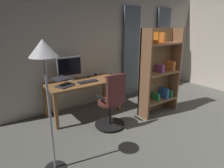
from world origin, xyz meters
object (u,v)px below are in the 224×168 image
(computer_keyboard, at_px, (88,82))
(computer_mouse, at_px, (96,74))
(office_chair, at_px, (112,104))
(cell_phone_face_up, at_px, (108,78))
(floor_lamp, at_px, (45,63))
(desk, at_px, (83,85))
(cell_phone_by_monitor, at_px, (88,77))
(computer_monitor, at_px, (70,67))
(bookshelf, at_px, (158,72))
(laptop, at_px, (63,83))

(computer_keyboard, height_order, computer_mouse, computer_mouse)
(office_chair, bearing_deg, cell_phone_face_up, 61.05)
(computer_mouse, xyz_separation_m, floor_lamp, (1.58, 1.58, 0.70))
(desk, height_order, cell_phone_face_up, cell_phone_face_up)
(computer_keyboard, distance_m, floor_lamp, 1.81)
(computer_mouse, xyz_separation_m, cell_phone_by_monitor, (0.21, 0.03, -0.01))
(computer_monitor, height_order, computer_keyboard, computer_monitor)
(office_chair, xyz_separation_m, cell_phone_by_monitor, (-0.12, -1.09, 0.26))
(computer_keyboard, bearing_deg, office_chair, 96.82)
(computer_keyboard, height_order, bookshelf, bookshelf)
(computer_keyboard, height_order, laptop, laptop)
(cell_phone_by_monitor, bearing_deg, computer_keyboard, 78.83)
(desk, relative_size, cell_phone_face_up, 10.43)
(desk, bearing_deg, laptop, 8.83)
(office_chair, xyz_separation_m, computer_mouse, (-0.33, -1.12, 0.27))
(office_chair, relative_size, bookshelf, 0.59)
(office_chair, xyz_separation_m, bookshelf, (-1.20, -0.02, 0.42))
(computer_keyboard, bearing_deg, laptop, -4.66)
(desk, bearing_deg, computer_keyboard, 116.54)
(desk, bearing_deg, floor_lamp, 49.68)
(office_chair, xyz_separation_m, computer_keyboard, (0.09, -0.73, 0.26))
(office_chair, relative_size, floor_lamp, 0.61)
(bookshelf, bearing_deg, desk, -31.32)
(bookshelf, bearing_deg, computer_keyboard, -28.76)
(computer_monitor, xyz_separation_m, computer_mouse, (-0.65, -0.04, -0.25))
(cell_phone_face_up, height_order, floor_lamp, floor_lamp)
(office_chair, height_order, laptop, office_chair)
(computer_monitor, relative_size, cell_phone_by_monitor, 3.68)
(floor_lamp, bearing_deg, office_chair, -159.69)
(office_chair, distance_m, computer_mouse, 1.19)
(cell_phone_by_monitor, bearing_deg, bookshelf, 154.34)
(cell_phone_face_up, relative_size, bookshelf, 0.08)
(laptop, height_order, cell_phone_by_monitor, laptop)
(computer_mouse, bearing_deg, computer_keyboard, 42.50)
(computer_keyboard, distance_m, laptop, 0.51)
(cell_phone_face_up, bearing_deg, bookshelf, 123.36)
(desk, distance_m, bookshelf, 1.59)
(office_chair, height_order, bookshelf, bookshelf)
(computer_keyboard, height_order, cell_phone_by_monitor, computer_keyboard)
(computer_monitor, relative_size, floor_lamp, 0.31)
(desk, distance_m, computer_monitor, 0.46)
(cell_phone_by_monitor, height_order, floor_lamp, floor_lamp)
(computer_monitor, bearing_deg, bookshelf, 145.22)
(computer_mouse, distance_m, floor_lamp, 2.34)
(desk, bearing_deg, computer_mouse, -149.99)
(laptop, bearing_deg, floor_lamp, 40.37)
(office_chair, height_order, computer_monitor, computer_monitor)
(desk, bearing_deg, cell_phone_face_up, 172.44)
(desk, distance_m, laptop, 0.48)
(computer_monitor, distance_m, cell_phone_by_monitor, 0.51)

